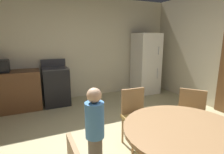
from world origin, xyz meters
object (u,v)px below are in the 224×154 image
person_child (95,130)px  dining_table (184,142)px  chair_northeast (190,115)px  chair_north (136,114)px  refrigerator (146,64)px  oven_range (56,86)px

person_child → dining_table: bearing=0.0°
chair_northeast → person_child: (-1.49, 0.02, 0.08)m
chair_north → person_child: person_child is taller
refrigerator → dining_table: refrigerator is taller
refrigerator → person_child: (-2.47, -2.59, -0.30)m
refrigerator → dining_table: bearing=-118.5°
oven_range → chair_northeast: oven_range is taller
chair_north → person_child: size_ratio=0.80×
dining_table → chair_northeast: size_ratio=1.39×
oven_range → dining_table: oven_range is taller
chair_northeast → person_child: person_child is taller
chair_northeast → person_child: size_ratio=0.80×
chair_northeast → chair_north: same height
dining_table → chair_north: bearing=87.2°
dining_table → person_child: bearing=139.0°
oven_range → refrigerator: (2.59, -0.05, 0.41)m
refrigerator → dining_table: (-1.75, -3.22, -0.28)m
oven_range → chair_north: size_ratio=1.26×
chair_northeast → person_child: bearing=-39.2°
oven_range → person_child: oven_range is taller
refrigerator → dining_table: size_ratio=1.45×
person_child → chair_northeast: bearing=40.2°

